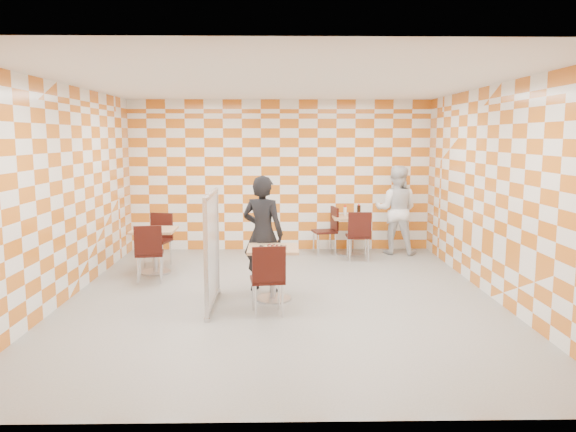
% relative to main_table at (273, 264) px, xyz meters
% --- Properties ---
extents(room_shell, '(7.00, 7.00, 7.00)m').
position_rel_main_table_xyz_m(room_shell, '(0.11, 0.63, 0.99)').
color(room_shell, '#969691').
rests_on(room_shell, ground).
extents(main_table, '(0.70, 0.70, 0.75)m').
position_rel_main_table_xyz_m(main_table, '(0.00, 0.00, 0.00)').
color(main_table, tan).
rests_on(main_table, ground).
extents(second_table, '(0.70, 0.70, 0.75)m').
position_rel_main_table_xyz_m(second_table, '(1.48, 3.05, 0.00)').
color(second_table, tan).
rests_on(second_table, ground).
extents(empty_table, '(0.70, 0.70, 0.75)m').
position_rel_main_table_xyz_m(empty_table, '(-1.99, 1.61, 0.00)').
color(empty_table, tan).
rests_on(empty_table, ground).
extents(chair_main_front, '(0.47, 0.48, 0.92)m').
position_rel_main_table_xyz_m(chair_main_front, '(-0.06, -0.72, 0.04)').
color(chair_main_front, '#330E0A').
rests_on(chair_main_front, ground).
extents(chair_second_front, '(0.42, 0.43, 0.92)m').
position_rel_main_table_xyz_m(chair_second_front, '(1.55, 2.44, 0.04)').
color(chair_second_front, '#330E0A').
rests_on(chair_second_front, ground).
extents(chair_second_side, '(0.51, 0.50, 0.92)m').
position_rel_main_table_xyz_m(chair_second_side, '(1.07, 3.08, 0.04)').
color(chair_second_side, '#330E0A').
rests_on(chair_second_side, ground).
extents(chair_empty_near, '(0.48, 0.49, 0.92)m').
position_rel_main_table_xyz_m(chair_empty_near, '(-1.94, 0.95, 0.04)').
color(chair_empty_near, '#330E0A').
rests_on(chair_empty_near, ground).
extents(chair_empty_far, '(0.51, 0.52, 0.92)m').
position_rel_main_table_xyz_m(chair_empty_far, '(-2.04, 2.21, 0.04)').
color(chair_empty_far, '#330E0A').
rests_on(chair_empty_far, ground).
extents(partition, '(0.08, 1.38, 1.55)m').
position_rel_main_table_xyz_m(partition, '(-0.81, -0.29, 0.28)').
color(partition, white).
rests_on(partition, ground).
extents(man_dark, '(0.74, 0.62, 1.72)m').
position_rel_main_table_xyz_m(man_dark, '(-0.15, 0.48, 0.35)').
color(man_dark, black).
rests_on(man_dark, ground).
extents(man_white, '(0.99, 0.86, 1.72)m').
position_rel_main_table_xyz_m(man_white, '(2.38, 3.14, 0.35)').
color(man_white, white).
rests_on(man_white, ground).
extents(pizza_on_foil, '(0.40, 0.40, 0.04)m').
position_rel_main_table_xyz_m(pizza_on_foil, '(-0.00, -0.02, 0.26)').
color(pizza_on_foil, silver).
rests_on(pizza_on_foil, main_table).
extents(sport_bottle, '(0.06, 0.06, 0.20)m').
position_rel_main_table_xyz_m(sport_bottle, '(1.38, 3.17, 0.33)').
color(sport_bottle, white).
rests_on(sport_bottle, second_table).
extents(soda_bottle, '(0.07, 0.07, 0.23)m').
position_rel_main_table_xyz_m(soda_bottle, '(1.65, 3.15, 0.34)').
color(soda_bottle, black).
rests_on(soda_bottle, second_table).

